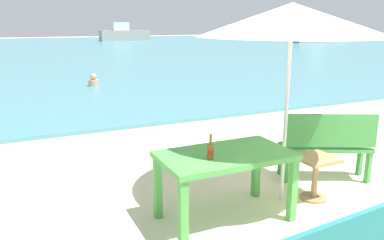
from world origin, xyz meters
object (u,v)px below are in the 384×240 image
at_px(picnic_table_green, 225,163).
at_px(bench_green_left, 327,142).
at_px(patio_umbrella, 292,20).
at_px(boat_sailboat, 124,34).
at_px(beer_bottle_amber, 210,150).
at_px(side_table_wood, 315,172).
at_px(swimmer_person, 94,81).
at_px(boat_tanker, 318,34).

relative_size(picnic_table_green, bench_green_left, 1.13).
distance_m(patio_umbrella, bench_green_left, 1.83).
distance_m(picnic_table_green, boat_sailboat, 42.32).
height_order(picnic_table_green, bench_green_left, bench_green_left).
distance_m(picnic_table_green, patio_umbrella, 1.71).
height_order(patio_umbrella, bench_green_left, patio_umbrella).
bearing_deg(patio_umbrella, boat_sailboat, 76.82).
bearing_deg(boat_sailboat, bench_green_left, -102.04).
bearing_deg(beer_bottle_amber, patio_umbrella, 10.93).
height_order(picnic_table_green, side_table_wood, picnic_table_green).
xyz_separation_m(patio_umbrella, swimmer_person, (-0.35, 9.31, -1.88)).
xyz_separation_m(patio_umbrella, boat_sailboat, (9.57, 40.90, -1.30)).
bearing_deg(patio_umbrella, bench_green_left, 14.43).
bearing_deg(swimmer_person, picnic_table_green, -93.10).
height_order(patio_umbrella, boat_tanker, boat_tanker).
xyz_separation_m(picnic_table_green, patio_umbrella, (0.86, 0.11, 1.47)).
bearing_deg(swimmer_person, boat_tanker, 35.41).
relative_size(picnic_table_green, beer_bottle_amber, 5.28).
xyz_separation_m(side_table_wood, boat_tanker, (26.66, 28.92, 0.56)).
xyz_separation_m(patio_umbrella, bench_green_left, (0.90, 0.23, -1.58)).
distance_m(side_table_wood, swimmer_person, 9.49).
xyz_separation_m(picnic_table_green, side_table_wood, (1.23, -0.04, -0.30)).
bearing_deg(patio_umbrella, beer_bottle_amber, -169.07).
height_order(bench_green_left, boat_sailboat, boat_sailboat).
bearing_deg(beer_bottle_amber, boat_sailboat, 75.45).
bearing_deg(picnic_table_green, bench_green_left, 11.09).
bearing_deg(bench_green_left, beer_bottle_amber, -167.48).
bearing_deg(boat_tanker, swimmer_person, -144.59).
distance_m(beer_bottle_amber, swimmer_person, 9.57).
bearing_deg(swimmer_person, patio_umbrella, -87.83).
bearing_deg(bench_green_left, picnic_table_green, -168.91).
bearing_deg(bench_green_left, patio_umbrella, -165.57).
distance_m(side_table_wood, boat_sailboat, 42.07).
bearing_deg(bench_green_left, boat_sailboat, 77.96).
relative_size(patio_umbrella, bench_green_left, 1.86).
height_order(patio_umbrella, boat_sailboat, patio_umbrella).
bearing_deg(side_table_wood, boat_sailboat, 77.36).
relative_size(side_table_wood, bench_green_left, 0.44).
bearing_deg(boat_sailboat, swimmer_person, -107.45).
bearing_deg(boat_sailboat, side_table_wood, -102.64).
bearing_deg(swimmer_person, boat_sailboat, 72.55).
distance_m(beer_bottle_amber, boat_sailboat, 42.47).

